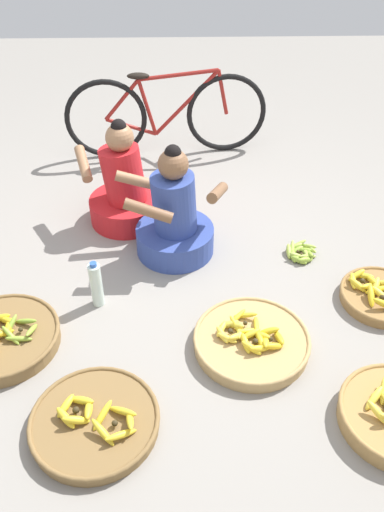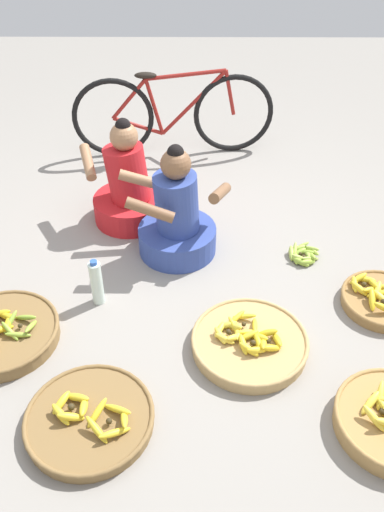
# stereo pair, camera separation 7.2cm
# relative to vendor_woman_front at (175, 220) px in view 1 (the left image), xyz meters

# --- Properties ---
(ground_plane) EXTENTS (10.00, 10.00, 0.00)m
(ground_plane) POSITION_rel_vendor_woman_front_xyz_m (0.10, -0.30, -0.25)
(ground_plane) COLOR gray
(vendor_woman_front) EXTENTS (0.67, 0.52, 0.79)m
(vendor_woman_front) POSITION_rel_vendor_woman_front_xyz_m (0.00, 0.00, 0.00)
(vendor_woman_front) COLOR #334793
(vendor_woman_front) RESTS_ON ground
(vendor_woman_behind) EXTENTS (0.62, 0.52, 0.78)m
(vendor_woman_behind) POSITION_rel_vendor_woman_front_xyz_m (-0.36, 0.37, -0.00)
(vendor_woman_behind) COLOR red
(vendor_woman_behind) RESTS_ON ground
(bicycle_leaning) EXTENTS (1.70, 0.20, 0.73)m
(bicycle_leaning) POSITION_rel_vendor_woman_front_xyz_m (-0.07, 1.39, 0.11)
(bicycle_leaning) COLOR black
(bicycle_leaning) RESTS_ON ground
(banana_basket_front_center) EXTENTS (0.64, 0.64, 0.14)m
(banana_basket_front_center) POSITION_rel_vendor_woman_front_xyz_m (0.42, -0.87, -0.20)
(banana_basket_front_center) COLOR tan
(banana_basket_front_center) RESTS_ON ground
(banana_basket_back_left) EXTENTS (0.64, 0.64, 0.16)m
(banana_basket_back_left) POSITION_rel_vendor_woman_front_xyz_m (-0.96, -0.82, -0.20)
(banana_basket_back_left) COLOR brown
(banana_basket_back_left) RESTS_ON ground
(banana_basket_mid_right) EXTENTS (0.63, 0.63, 0.14)m
(banana_basket_mid_right) POSITION_rel_vendor_woman_front_xyz_m (-0.39, -1.36, -0.21)
(banana_basket_mid_right) COLOR brown
(banana_basket_mid_right) RESTS_ON ground
(banana_basket_back_right) EXTENTS (0.50, 0.50, 0.15)m
(banana_basket_back_right) POSITION_rel_vendor_woman_front_xyz_m (1.24, -0.53, -0.20)
(banana_basket_back_right) COLOR olive
(banana_basket_back_right) RESTS_ON ground
(loose_bananas_front_left) EXTENTS (0.22, 0.24, 0.09)m
(loose_bananas_front_left) POSITION_rel_vendor_woman_front_xyz_m (0.84, -0.08, -0.22)
(loose_bananas_front_left) COLOR #9EB747
(loose_bananas_front_left) RESTS_ON ground
(water_bottle) EXTENTS (0.07, 0.07, 0.32)m
(water_bottle) POSITION_rel_vendor_woman_front_xyz_m (-0.46, -0.50, -0.10)
(water_bottle) COLOR silver
(water_bottle) RESTS_ON ground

